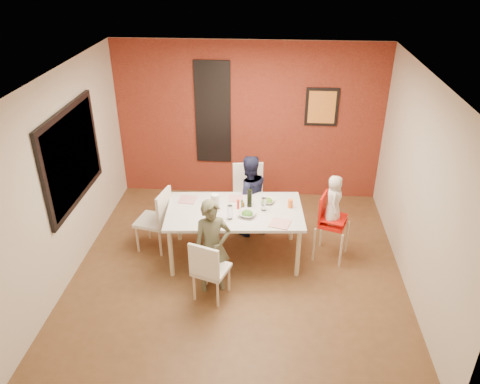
# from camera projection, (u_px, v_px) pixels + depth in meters

# --- Properties ---
(ground) EXTENTS (4.50, 4.50, 0.00)m
(ground) POSITION_uv_depth(u_px,v_px,m) (238.00, 268.00, 6.58)
(ground) COLOR brown
(ground) RESTS_ON ground
(ceiling) EXTENTS (4.50, 4.50, 0.02)m
(ceiling) POSITION_uv_depth(u_px,v_px,m) (238.00, 77.00, 5.29)
(ceiling) COLOR silver
(ceiling) RESTS_ON wall_back
(wall_back) EXTENTS (4.50, 0.02, 2.70)m
(wall_back) POSITION_uv_depth(u_px,v_px,m) (249.00, 122.00, 7.91)
(wall_back) COLOR beige
(wall_back) RESTS_ON ground
(wall_front) EXTENTS (4.50, 0.02, 2.70)m
(wall_front) POSITION_uv_depth(u_px,v_px,m) (217.00, 304.00, 3.96)
(wall_front) COLOR beige
(wall_front) RESTS_ON ground
(wall_left) EXTENTS (0.02, 4.50, 2.70)m
(wall_left) POSITION_uv_depth(u_px,v_px,m) (66.00, 177.00, 6.08)
(wall_left) COLOR beige
(wall_left) RESTS_ON ground
(wall_right) EXTENTS (0.02, 4.50, 2.70)m
(wall_right) POSITION_uv_depth(u_px,v_px,m) (419.00, 189.00, 5.79)
(wall_right) COLOR beige
(wall_right) RESTS_ON ground
(brick_accent_wall) EXTENTS (4.50, 0.02, 2.70)m
(brick_accent_wall) POSITION_uv_depth(u_px,v_px,m) (249.00, 122.00, 7.89)
(brick_accent_wall) COLOR maroon
(brick_accent_wall) RESTS_ON ground
(picture_window_frame) EXTENTS (0.05, 1.70, 1.30)m
(picture_window_frame) POSITION_uv_depth(u_px,v_px,m) (72.00, 156.00, 6.16)
(picture_window_frame) COLOR black
(picture_window_frame) RESTS_ON wall_left
(picture_window_pane) EXTENTS (0.02, 1.55, 1.15)m
(picture_window_pane) POSITION_uv_depth(u_px,v_px,m) (73.00, 156.00, 6.16)
(picture_window_pane) COLOR black
(picture_window_pane) RESTS_ON wall_left
(glassblock_strip) EXTENTS (0.55, 0.03, 1.70)m
(glassblock_strip) POSITION_uv_depth(u_px,v_px,m) (213.00, 113.00, 7.84)
(glassblock_strip) COLOR silver
(glassblock_strip) RESTS_ON wall_back
(glassblock_surround) EXTENTS (0.60, 0.03, 1.76)m
(glassblock_surround) POSITION_uv_depth(u_px,v_px,m) (213.00, 113.00, 7.84)
(glassblock_surround) COLOR black
(glassblock_surround) RESTS_ON wall_back
(art_print_frame) EXTENTS (0.54, 0.03, 0.64)m
(art_print_frame) POSITION_uv_depth(u_px,v_px,m) (322.00, 107.00, 7.65)
(art_print_frame) COLOR black
(art_print_frame) RESTS_ON wall_back
(art_print_canvas) EXTENTS (0.44, 0.01, 0.54)m
(art_print_canvas) POSITION_uv_depth(u_px,v_px,m) (322.00, 107.00, 7.64)
(art_print_canvas) COLOR orange
(art_print_canvas) RESTS_ON wall_back
(dining_table) EXTENTS (1.95, 1.18, 0.78)m
(dining_table) POSITION_uv_depth(u_px,v_px,m) (235.00, 214.00, 6.48)
(dining_table) COLOR silver
(dining_table) RESTS_ON ground
(chair_near) EXTENTS (0.52, 0.52, 0.87)m
(chair_near) POSITION_uv_depth(u_px,v_px,m) (208.00, 268.00, 5.78)
(chair_near) COLOR white
(chair_near) RESTS_ON ground
(chair_far) EXTENTS (0.54, 0.54, 1.02)m
(chair_far) POSITION_uv_depth(u_px,v_px,m) (248.00, 192.00, 7.34)
(chair_far) COLOR white
(chair_far) RESTS_ON ground
(chair_left) EXTENTS (0.53, 0.53, 0.96)m
(chair_left) POSITION_uv_depth(u_px,v_px,m) (158.00, 217.00, 6.75)
(chair_left) COLOR white
(chair_left) RESTS_ON ground
(high_chair) EXTENTS (0.52, 0.52, 0.99)m
(high_chair) POSITION_uv_depth(u_px,v_px,m) (330.00, 221.00, 6.56)
(high_chair) COLOR red
(high_chair) RESTS_ON ground
(child_near) EXTENTS (0.54, 0.44, 1.30)m
(child_near) POSITION_uv_depth(u_px,v_px,m) (212.00, 247.00, 5.91)
(child_near) COLOR #505039
(child_near) RESTS_ON ground
(child_far) EXTENTS (0.77, 0.69, 1.30)m
(child_far) POSITION_uv_depth(u_px,v_px,m) (248.00, 196.00, 7.08)
(child_far) COLOR #161832
(child_far) RESTS_ON ground
(toddler) EXTENTS (0.27, 0.37, 0.71)m
(toddler) POSITION_uv_depth(u_px,v_px,m) (334.00, 200.00, 6.38)
(toddler) COLOR silver
(toddler) RESTS_ON high_chair
(plate_near_left) EXTENTS (0.24, 0.24, 0.01)m
(plate_near_left) POSITION_uv_depth(u_px,v_px,m) (209.00, 226.00, 6.09)
(plate_near_left) COLOR white
(plate_near_left) RESTS_ON dining_table
(plate_far_mid) EXTENTS (0.23, 0.23, 0.01)m
(plate_far_mid) POSITION_uv_depth(u_px,v_px,m) (236.00, 198.00, 6.73)
(plate_far_mid) COLOR white
(plate_far_mid) RESTS_ON dining_table
(plate_near_right) EXTENTS (0.31, 0.31, 0.01)m
(plate_near_right) POSITION_uv_depth(u_px,v_px,m) (280.00, 223.00, 6.13)
(plate_near_right) COLOR white
(plate_near_right) RESTS_ON dining_table
(plate_far_left) EXTENTS (0.25, 0.25, 0.01)m
(plate_far_left) POSITION_uv_depth(u_px,v_px,m) (187.00, 200.00, 6.69)
(plate_far_left) COLOR silver
(plate_far_left) RESTS_ON dining_table
(salad_bowl_a) EXTENTS (0.29, 0.29, 0.06)m
(salad_bowl_a) POSITION_uv_depth(u_px,v_px,m) (247.00, 214.00, 6.30)
(salad_bowl_a) COLOR silver
(salad_bowl_a) RESTS_ON dining_table
(salad_bowl_b) EXTENTS (0.24, 0.24, 0.05)m
(salad_bowl_b) POSITION_uv_depth(u_px,v_px,m) (267.00, 201.00, 6.62)
(salad_bowl_b) COLOR silver
(salad_bowl_b) RESTS_ON dining_table
(wine_bottle) EXTENTS (0.07, 0.07, 0.26)m
(wine_bottle) POSITION_uv_depth(u_px,v_px,m) (249.00, 198.00, 6.47)
(wine_bottle) COLOR black
(wine_bottle) RESTS_ON dining_table
(wine_glass_a) EXTENTS (0.07, 0.07, 0.20)m
(wine_glass_a) POSITION_uv_depth(u_px,v_px,m) (230.00, 212.00, 6.20)
(wine_glass_a) COLOR white
(wine_glass_a) RESTS_ON dining_table
(wine_glass_b) EXTENTS (0.07, 0.07, 0.19)m
(wine_glass_b) POSITION_uv_depth(u_px,v_px,m) (264.00, 204.00, 6.40)
(wine_glass_b) COLOR silver
(wine_glass_b) RESTS_ON dining_table
(paper_towel_roll) EXTENTS (0.11, 0.11, 0.25)m
(paper_towel_roll) POSITION_uv_depth(u_px,v_px,m) (215.00, 203.00, 6.37)
(paper_towel_roll) COLOR silver
(paper_towel_roll) RESTS_ON dining_table
(condiment_red) EXTENTS (0.04, 0.04, 0.14)m
(condiment_red) POSITION_uv_depth(u_px,v_px,m) (238.00, 204.00, 6.45)
(condiment_red) COLOR red
(condiment_red) RESTS_ON dining_table
(condiment_green) EXTENTS (0.03, 0.03, 0.12)m
(condiment_green) POSITION_uv_depth(u_px,v_px,m) (242.00, 204.00, 6.47)
(condiment_green) COLOR #306A23
(condiment_green) RESTS_ON dining_table
(condiment_brown) EXTENTS (0.03, 0.03, 0.13)m
(condiment_brown) POSITION_uv_depth(u_px,v_px,m) (243.00, 206.00, 6.41)
(condiment_brown) COLOR brown
(condiment_brown) RESTS_ON dining_table
(sippy_cup) EXTENTS (0.07, 0.07, 0.12)m
(sippy_cup) POSITION_uv_depth(u_px,v_px,m) (290.00, 204.00, 6.48)
(sippy_cup) COLOR orange
(sippy_cup) RESTS_ON dining_table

